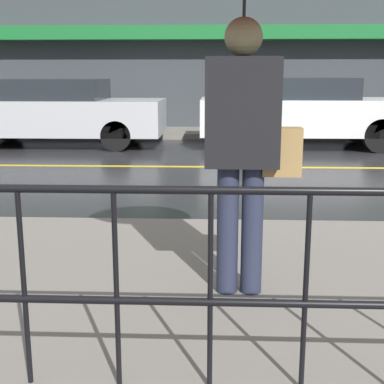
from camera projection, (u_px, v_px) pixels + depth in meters
name	position (u px, v px, depth m)	size (l,w,h in m)	color
ground_plane	(288.00, 167.00, 9.03)	(80.00, 80.00, 0.00)	#262628
sidewalk_far	(263.00, 133.00, 13.70)	(28.00, 1.81, 0.14)	slate
lane_marking	(288.00, 167.00, 9.03)	(25.20, 0.12, 0.01)	gold
building_storefront	(263.00, 22.00, 14.10)	(28.00, 0.85, 5.82)	#383D42
pedestrian	(245.00, 13.00, 3.13)	(1.14, 1.14, 2.16)	#23283D
car_silver	(56.00, 112.00, 11.69)	(4.60, 1.87, 1.44)	#B2B5BA
car_white	(303.00, 111.00, 11.46)	(4.46, 1.84, 1.47)	silver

